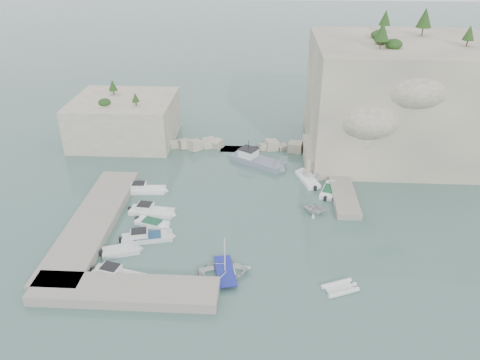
# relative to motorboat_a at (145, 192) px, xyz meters

# --- Properties ---
(ground) EXTENTS (400.00, 400.00, 0.00)m
(ground) POSITION_rel_motorboat_a_xyz_m (12.81, -7.55, 0.00)
(ground) COLOR #476A63
(ground) RESTS_ON ground
(cliff_east) EXTENTS (26.00, 22.00, 17.00)m
(cliff_east) POSITION_rel_motorboat_a_xyz_m (35.81, 15.45, 8.50)
(cliff_east) COLOR beige
(cliff_east) RESTS_ON ground
(cliff_terrace) EXTENTS (8.00, 10.00, 2.50)m
(cliff_terrace) POSITION_rel_motorboat_a_xyz_m (25.81, 10.45, 1.25)
(cliff_terrace) COLOR beige
(cliff_terrace) RESTS_ON ground
(outcrop_west) EXTENTS (16.00, 14.00, 7.00)m
(outcrop_west) POSITION_rel_motorboat_a_xyz_m (-7.19, 17.45, 3.50)
(outcrop_west) COLOR beige
(outcrop_west) RESTS_ON ground
(quay_west) EXTENTS (5.00, 24.00, 1.10)m
(quay_west) POSITION_rel_motorboat_a_xyz_m (-4.19, -8.55, 0.55)
(quay_west) COLOR #9E9689
(quay_west) RESTS_ON ground
(quay_south) EXTENTS (18.00, 4.00, 1.10)m
(quay_south) POSITION_rel_motorboat_a_xyz_m (2.81, -20.05, 0.55)
(quay_south) COLOR #9E9689
(quay_south) RESTS_ON ground
(ledge_east) EXTENTS (3.00, 16.00, 0.80)m
(ledge_east) POSITION_rel_motorboat_a_xyz_m (26.31, 2.45, 0.40)
(ledge_east) COLOR #9E9689
(ledge_east) RESTS_ON ground
(breakwater) EXTENTS (28.00, 3.00, 1.40)m
(breakwater) POSITION_rel_motorboat_a_xyz_m (11.81, 14.45, 0.70)
(breakwater) COLOR beige
(breakwater) RESTS_ON ground
(motorboat_a) EXTENTS (5.99, 2.11, 1.40)m
(motorboat_a) POSITION_rel_motorboat_a_xyz_m (0.00, 0.00, 0.00)
(motorboat_a) COLOR white
(motorboat_a) RESTS_ON ground
(motorboat_b) EXTENTS (6.20, 2.67, 1.40)m
(motorboat_b) POSITION_rel_motorboat_a_xyz_m (2.10, -5.37, 0.00)
(motorboat_b) COLOR white
(motorboat_b) RESTS_ON ground
(motorboat_c) EXTENTS (4.66, 2.94, 0.70)m
(motorboat_c) POSITION_rel_motorboat_a_xyz_m (2.72, -7.88, 0.00)
(motorboat_c) COLOR white
(motorboat_c) RESTS_ON ground
(motorboat_d) EXTENTS (6.46, 3.22, 1.40)m
(motorboat_d) POSITION_rel_motorboat_a_xyz_m (2.81, -10.83, 0.00)
(motorboat_d) COLOR silver
(motorboat_d) RESTS_ON ground
(motorboat_e) EXTENTS (4.67, 3.07, 0.70)m
(motorboat_e) POSITION_rel_motorboat_a_xyz_m (0.53, -13.39, 0.00)
(motorboat_e) COLOR silver
(motorboat_e) RESTS_ON ground
(motorboat_f) EXTENTS (6.45, 3.33, 1.40)m
(motorboat_f) POSITION_rel_motorboat_a_xyz_m (1.46, -17.56, 0.00)
(motorboat_f) COLOR silver
(motorboat_f) RESTS_ON ground
(rowboat) EXTENTS (6.18, 5.01, 1.13)m
(rowboat) POSITION_rel_motorboat_a_xyz_m (12.14, -16.41, 0.00)
(rowboat) COLOR white
(rowboat) RESTS_ON ground
(inflatable_dinghy) EXTENTS (4.01, 3.02, 0.44)m
(inflatable_dinghy) POSITION_rel_motorboat_a_xyz_m (23.52, -17.99, 0.00)
(inflatable_dinghy) COLOR silver
(inflatable_dinghy) RESTS_ON ground
(tender_east_a) EXTENTS (3.83, 3.54, 1.67)m
(tender_east_a) POSITION_rel_motorboat_a_xyz_m (22.13, -4.07, 0.00)
(tender_east_a) COLOR silver
(tender_east_a) RESTS_ON ground
(tender_east_b) EXTENTS (3.22, 5.33, 0.70)m
(tender_east_b) POSITION_rel_motorboat_a_xyz_m (24.59, 1.22, 0.00)
(tender_east_b) COLOR white
(tender_east_b) RESTS_ON ground
(tender_east_c) EXTENTS (3.52, 5.97, 0.70)m
(tender_east_c) POSITION_rel_motorboat_a_xyz_m (21.92, 4.22, 0.00)
(tender_east_c) COLOR white
(tender_east_c) RESTS_ON ground
(tender_east_d) EXTENTS (4.56, 2.73, 1.65)m
(tender_east_d) POSITION_rel_motorboat_a_xyz_m (23.26, 5.20, 0.00)
(tender_east_d) COLOR white
(tender_east_d) RESTS_ON ground
(work_boat) EXTENTS (9.38, 7.24, 2.20)m
(work_boat) POSITION_rel_motorboat_a_xyz_m (14.86, 9.24, 0.00)
(work_boat) COLOR slate
(work_boat) RESTS_ON ground
(rowboat_mast) EXTENTS (0.10, 0.10, 4.20)m
(rowboat_mast) POSITION_rel_motorboat_a_xyz_m (12.14, -16.41, 2.66)
(rowboat_mast) COLOR white
(rowboat_mast) RESTS_ON rowboat
(vegetation) EXTENTS (53.48, 13.88, 13.40)m
(vegetation) POSITION_rel_motorboat_a_xyz_m (30.64, 16.85, 17.93)
(vegetation) COLOR #1E4219
(vegetation) RESTS_ON ground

